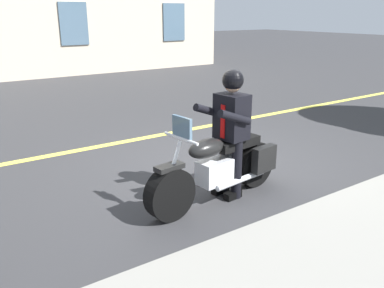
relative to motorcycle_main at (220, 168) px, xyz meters
The scene contains 4 objects.
ground_plane 1.38m from the motorcycle_main, 126.76° to the right, with size 80.00×80.00×0.00m, color #333335.
lane_center_stripe 3.17m from the motorcycle_main, 104.34° to the right, with size 60.00×0.16×0.01m, color #E5DB4C.
motorcycle_main is the anchor object (origin of this frame).
rider_main 0.61m from the motorcycle_main, behind, with size 0.67×0.60×1.74m.
Camera 1 is at (3.88, 4.96, 2.42)m, focal length 37.59 mm.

